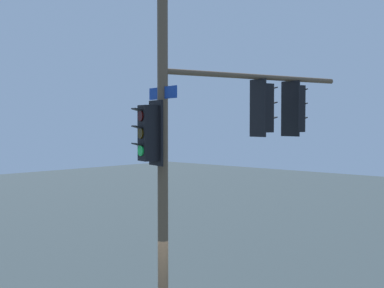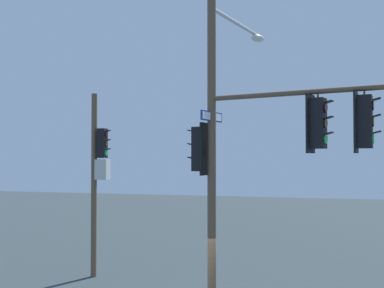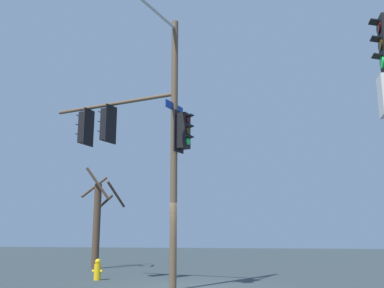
# 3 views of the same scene
# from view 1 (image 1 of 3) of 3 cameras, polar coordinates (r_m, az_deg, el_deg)

# --- Properties ---
(main_signal_pole_assembly) EXTENTS (5.26, 4.60, 8.40)m
(main_signal_pole_assembly) POSITION_cam_1_polar(r_m,az_deg,el_deg) (11.08, 1.18, 3.01)
(main_signal_pole_assembly) COLOR brown
(main_signal_pole_assembly) RESTS_ON ground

